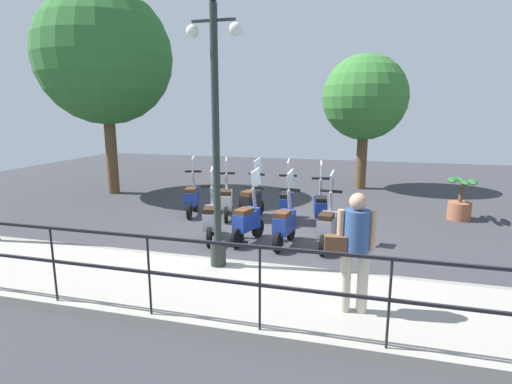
{
  "coord_description": "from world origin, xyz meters",
  "views": [
    {
      "loc": [
        -8.44,
        -1.82,
        2.76
      ],
      "look_at": [
        0.2,
        0.5,
        0.9
      ],
      "focal_mm": 28.0,
      "sensor_mm": 36.0,
      "label": 1
    }
  ],
  "objects_px": {
    "scooter_near_0": "(327,225)",
    "scooter_far_2": "(251,201)",
    "lamp_post_near": "(216,154)",
    "scooter_near_2": "(248,220)",
    "scooter_far_3": "(226,200)",
    "scooter_far_4": "(192,197)",
    "scooter_far_1": "(286,203)",
    "tree_distant": "(365,98)",
    "tree_large": "(104,57)",
    "scooter_near_1": "(285,223)",
    "pedestrian_with_bag": "(354,244)",
    "potted_palm": "(460,202)",
    "scooter_near_3": "(211,219)",
    "scooter_far_0": "(320,207)"
  },
  "relations": [
    {
      "from": "lamp_post_near",
      "to": "scooter_near_2",
      "type": "distance_m",
      "value": 2.3
    },
    {
      "from": "scooter_near_3",
      "to": "scooter_far_3",
      "type": "distance_m",
      "value": 1.79
    },
    {
      "from": "tree_large",
      "to": "scooter_far_2",
      "type": "relative_size",
      "value": 4.22
    },
    {
      "from": "scooter_near_1",
      "to": "scooter_far_2",
      "type": "distance_m",
      "value": 2.15
    },
    {
      "from": "scooter_far_2",
      "to": "scooter_far_4",
      "type": "distance_m",
      "value": 1.62
    },
    {
      "from": "scooter_near_3",
      "to": "scooter_far_1",
      "type": "relative_size",
      "value": 1.0
    },
    {
      "from": "scooter_near_0",
      "to": "scooter_far_2",
      "type": "height_order",
      "value": "same"
    },
    {
      "from": "scooter_far_4",
      "to": "scooter_far_0",
      "type": "bearing_deg",
      "value": -106.69
    },
    {
      "from": "scooter_near_0",
      "to": "scooter_far_4",
      "type": "distance_m",
      "value": 4.07
    },
    {
      "from": "scooter_near_2",
      "to": "scooter_near_0",
      "type": "bearing_deg",
      "value": -72.24
    },
    {
      "from": "scooter_near_3",
      "to": "scooter_far_4",
      "type": "distance_m",
      "value": 2.22
    },
    {
      "from": "scooter_far_2",
      "to": "scooter_far_3",
      "type": "height_order",
      "value": "same"
    },
    {
      "from": "tree_distant",
      "to": "scooter_far_2",
      "type": "distance_m",
      "value": 6.19
    },
    {
      "from": "lamp_post_near",
      "to": "scooter_far_1",
      "type": "distance_m",
      "value": 3.8
    },
    {
      "from": "scooter_far_0",
      "to": "lamp_post_near",
      "type": "bearing_deg",
      "value": 148.59
    },
    {
      "from": "scooter_far_3",
      "to": "scooter_far_4",
      "type": "bearing_deg",
      "value": 68.47
    },
    {
      "from": "scooter_near_0",
      "to": "scooter_far_0",
      "type": "relative_size",
      "value": 1.0
    },
    {
      "from": "scooter_far_0",
      "to": "scooter_far_1",
      "type": "height_order",
      "value": "same"
    },
    {
      "from": "lamp_post_near",
      "to": "scooter_far_3",
      "type": "distance_m",
      "value": 3.86
    },
    {
      "from": "lamp_post_near",
      "to": "tree_large",
      "type": "relative_size",
      "value": 0.66
    },
    {
      "from": "lamp_post_near",
      "to": "scooter_near_0",
      "type": "xyz_separation_m",
      "value": [
        1.73,
        -1.68,
        -1.57
      ]
    },
    {
      "from": "scooter_far_0",
      "to": "scooter_far_2",
      "type": "height_order",
      "value": "same"
    },
    {
      "from": "scooter_near_0",
      "to": "scooter_far_0",
      "type": "bearing_deg",
      "value": 17.49
    },
    {
      "from": "scooter_near_1",
      "to": "scooter_far_1",
      "type": "bearing_deg",
      "value": 17.66
    },
    {
      "from": "scooter_far_0",
      "to": "scooter_near_1",
      "type": "bearing_deg",
      "value": 151.93
    },
    {
      "from": "lamp_post_near",
      "to": "tree_large",
      "type": "bearing_deg",
      "value": 46.6
    },
    {
      "from": "tree_large",
      "to": "scooter_far_2",
      "type": "xyz_separation_m",
      "value": [
        -1.95,
        -5.34,
        -3.89
      ]
    },
    {
      "from": "lamp_post_near",
      "to": "scooter_near_1",
      "type": "relative_size",
      "value": 2.79
    },
    {
      "from": "scooter_far_1",
      "to": "tree_large",
      "type": "bearing_deg",
      "value": 67.83
    },
    {
      "from": "tree_distant",
      "to": "scooter_far_2",
      "type": "xyz_separation_m",
      "value": [
        -4.92,
        2.64,
        -2.65
      ]
    },
    {
      "from": "tree_distant",
      "to": "scooter_near_3",
      "type": "relative_size",
      "value": 2.99
    },
    {
      "from": "scooter_far_1",
      "to": "scooter_near_3",
      "type": "bearing_deg",
      "value": 140.24
    },
    {
      "from": "potted_palm",
      "to": "scooter_near_2",
      "type": "relative_size",
      "value": 0.69
    },
    {
      "from": "tree_large",
      "to": "tree_distant",
      "type": "height_order",
      "value": "tree_large"
    },
    {
      "from": "tree_large",
      "to": "scooter_far_1",
      "type": "bearing_deg",
      "value": -107.68
    },
    {
      "from": "lamp_post_near",
      "to": "scooter_near_0",
      "type": "bearing_deg",
      "value": -44.14
    },
    {
      "from": "tree_distant",
      "to": "scooter_far_0",
      "type": "height_order",
      "value": "tree_distant"
    },
    {
      "from": "scooter_near_1",
      "to": "scooter_far_3",
      "type": "height_order",
      "value": "same"
    },
    {
      "from": "lamp_post_near",
      "to": "tree_distant",
      "type": "distance_m",
      "value": 8.75
    },
    {
      "from": "tree_distant",
      "to": "potted_palm",
      "type": "xyz_separation_m",
      "value": [
        -3.58,
        -2.48,
        -2.69
      ]
    },
    {
      "from": "scooter_far_4",
      "to": "pedestrian_with_bag",
      "type": "bearing_deg",
      "value": -149.4
    },
    {
      "from": "scooter_near_2",
      "to": "scooter_far_3",
      "type": "height_order",
      "value": "same"
    },
    {
      "from": "pedestrian_with_bag",
      "to": "potted_palm",
      "type": "distance_m",
      "value": 6.38
    },
    {
      "from": "scooter_near_0",
      "to": "scooter_far_3",
      "type": "xyz_separation_m",
      "value": [
        1.64,
        2.7,
        0.0
      ]
    },
    {
      "from": "scooter_near_3",
      "to": "scooter_far_4",
      "type": "bearing_deg",
      "value": 19.57
    },
    {
      "from": "pedestrian_with_bag",
      "to": "scooter_far_2",
      "type": "xyz_separation_m",
      "value": [
        4.5,
        2.63,
        -0.6
      ]
    },
    {
      "from": "pedestrian_with_bag",
      "to": "potted_palm",
      "type": "bearing_deg",
      "value": -30.62
    },
    {
      "from": "scooter_near_1",
      "to": "scooter_far_1",
      "type": "distance_m",
      "value": 1.77
    },
    {
      "from": "scooter_near_0",
      "to": "scooter_near_1",
      "type": "relative_size",
      "value": 1.0
    },
    {
      "from": "scooter_far_4",
      "to": "scooter_far_1",
      "type": "bearing_deg",
      "value": -103.42
    }
  ]
}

